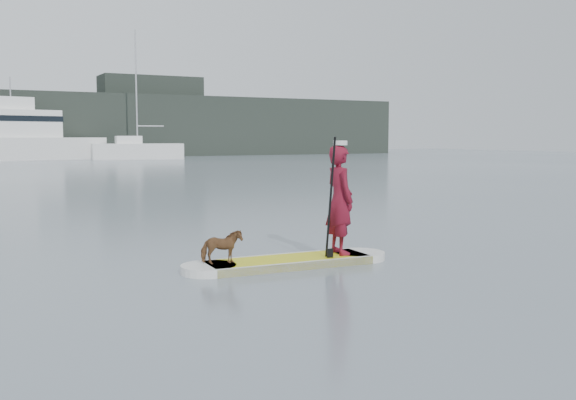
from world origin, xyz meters
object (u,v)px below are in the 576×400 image
paddler (340,200)px  sailboat_e (137,150)px  dog (222,247)px  paddleboard (288,262)px  motor_yacht_a (27,137)px

paddler → sailboat_e: size_ratio=0.15×
paddler → dog: paddler is taller
paddler → dog: bearing=91.5°
paddleboard → sailboat_e: 48.01m
sailboat_e → motor_yacht_a: sailboat_e is taller
paddleboard → paddler: 1.27m
paddler → sailboat_e: sailboat_e is taller
paddleboard → paddler: bearing=-0.0°
paddler → sailboat_e: bearing=-6.2°
paddler → dog: 2.03m
sailboat_e → paddleboard: bearing=-94.9°
motor_yacht_a → dog: bearing=-104.9°
paddleboard → motor_yacht_a: 49.17m
paddler → motor_yacht_a: bearing=4.2°
paddler → dog: size_ratio=2.91×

